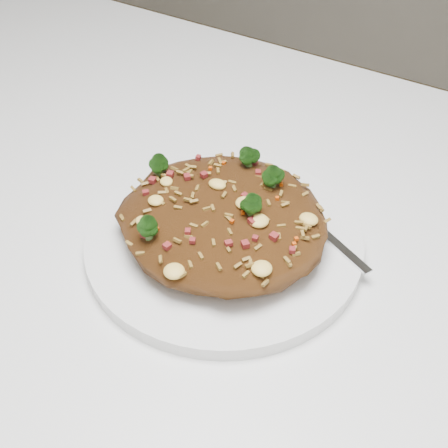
# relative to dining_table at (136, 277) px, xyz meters

# --- Properties ---
(dining_table) EXTENTS (1.20, 0.80, 0.75)m
(dining_table) POSITION_rel_dining_table_xyz_m (0.00, 0.00, 0.00)
(dining_table) COLOR white
(dining_table) RESTS_ON ground
(plate) EXTENTS (0.26, 0.26, 0.01)m
(plate) POSITION_rel_dining_table_xyz_m (0.10, 0.01, 0.10)
(plate) COLOR white
(plate) RESTS_ON dining_table
(fried_rice) EXTENTS (0.19, 0.18, 0.07)m
(fried_rice) POSITION_rel_dining_table_xyz_m (0.10, 0.01, 0.13)
(fried_rice) COLOR brown
(fried_rice) RESTS_ON plate
(fork) EXTENTS (0.15, 0.08, 0.00)m
(fork) POSITION_rel_dining_table_xyz_m (0.17, 0.07, 0.11)
(fork) COLOR silver
(fork) RESTS_ON plate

